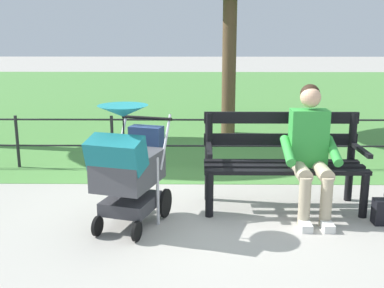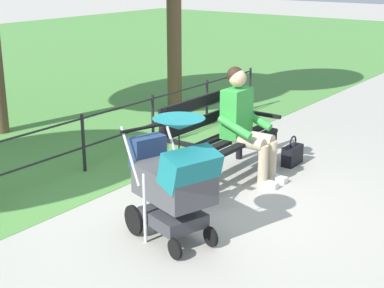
# 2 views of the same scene
# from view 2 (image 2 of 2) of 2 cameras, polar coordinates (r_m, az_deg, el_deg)

# --- Properties ---
(ground_plane) EXTENTS (60.00, 60.00, 0.00)m
(ground_plane) POSITION_cam_2_polar(r_m,az_deg,el_deg) (6.00, -0.62, -5.70)
(ground_plane) COLOR #ADA89E
(park_bench) EXTENTS (1.60, 0.60, 0.96)m
(park_bench) POSITION_cam_2_polar(r_m,az_deg,el_deg) (6.45, 2.48, 0.92)
(park_bench) COLOR black
(park_bench) RESTS_ON ground
(person_on_bench) EXTENTS (0.53, 0.74, 1.28)m
(person_on_bench) POSITION_cam_2_polar(r_m,az_deg,el_deg) (6.47, 5.25, 2.33)
(person_on_bench) COLOR tan
(person_on_bench) RESTS_ON ground
(stroller) EXTENTS (0.72, 0.98, 1.15)m
(stroller) POSITION_cam_2_polar(r_m,az_deg,el_deg) (4.96, -1.76, -3.44)
(stroller) COLOR black
(stroller) RESTS_ON ground
(handbag) EXTENTS (0.32, 0.14, 0.37)m
(handbag) POSITION_cam_2_polar(r_m,az_deg,el_deg) (7.12, 9.94, -1.05)
(handbag) COLOR black
(handbag) RESTS_ON ground
(park_fence) EXTENTS (7.57, 0.04, 0.70)m
(park_fence) POSITION_cam_2_polar(r_m,az_deg,el_deg) (7.00, -9.13, 1.18)
(park_fence) COLOR black
(park_fence) RESTS_ON ground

